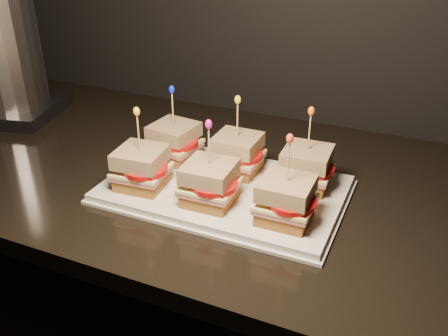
% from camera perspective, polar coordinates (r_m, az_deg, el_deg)
% --- Properties ---
extents(cabinet, '(2.42, 0.66, 0.90)m').
position_cam_1_polar(cabinet, '(1.43, -10.80, -15.65)').
color(cabinet, black).
rests_on(cabinet, ground).
extents(granite_slab, '(2.46, 0.70, 0.04)m').
position_cam_1_polar(granite_slab, '(1.16, -12.84, 1.26)').
color(granite_slab, black).
rests_on(granite_slab, cabinet).
extents(platter, '(0.44, 0.27, 0.02)m').
position_cam_1_polar(platter, '(0.95, 0.00, -2.44)').
color(platter, silver).
rests_on(platter, granite_slab).
extents(platter_rim, '(0.45, 0.28, 0.01)m').
position_cam_1_polar(platter_rim, '(0.95, 0.00, -2.75)').
color(platter_rim, silver).
rests_on(platter_rim, granite_slab).
extents(sandwich_0_bread_bot, '(0.09, 0.09, 0.02)m').
position_cam_1_polar(sandwich_0_bread_bot, '(1.05, -5.62, 1.74)').
color(sandwich_0_bread_bot, brown).
rests_on(sandwich_0_bread_bot, platter).
extents(sandwich_0_ham, '(0.10, 0.10, 0.01)m').
position_cam_1_polar(sandwich_0_ham, '(1.04, -5.66, 2.51)').
color(sandwich_0_ham, '#B55453').
rests_on(sandwich_0_ham, sandwich_0_bread_bot).
extents(sandwich_0_cheese, '(0.10, 0.10, 0.01)m').
position_cam_1_polar(sandwich_0_cheese, '(1.04, -5.68, 2.85)').
color(sandwich_0_cheese, '#FDF29B').
rests_on(sandwich_0_cheese, sandwich_0_ham).
extents(sandwich_0_tomato, '(0.08, 0.08, 0.01)m').
position_cam_1_polar(sandwich_0_tomato, '(1.02, -5.28, 2.99)').
color(sandwich_0_tomato, '#B30C0C').
rests_on(sandwich_0_tomato, sandwich_0_cheese).
extents(sandwich_0_bread_top, '(0.10, 0.10, 0.03)m').
position_cam_1_polar(sandwich_0_bread_top, '(1.03, -5.75, 4.19)').
color(sandwich_0_bread_top, '#56290D').
rests_on(sandwich_0_bread_top, sandwich_0_tomato).
extents(sandwich_0_pick, '(0.00, 0.00, 0.09)m').
position_cam_1_polar(sandwich_0_pick, '(1.01, -5.87, 6.50)').
color(sandwich_0_pick, tan).
rests_on(sandwich_0_pick, sandwich_0_bread_top).
extents(sandwich_0_frill, '(0.01, 0.01, 0.02)m').
position_cam_1_polar(sandwich_0_frill, '(0.99, -6.00, 8.91)').
color(sandwich_0_frill, '#091FD5').
rests_on(sandwich_0_frill, sandwich_0_pick).
extents(sandwich_1_bread_bot, '(0.08, 0.08, 0.02)m').
position_cam_1_polar(sandwich_1_bread_bot, '(0.99, 1.48, 0.28)').
color(sandwich_1_bread_bot, brown).
rests_on(sandwich_1_bread_bot, platter).
extents(sandwich_1_ham, '(0.09, 0.09, 0.01)m').
position_cam_1_polar(sandwich_1_ham, '(0.98, 1.49, 1.09)').
color(sandwich_1_ham, '#B55453').
rests_on(sandwich_1_ham, sandwich_1_bread_bot).
extents(sandwich_1_cheese, '(0.09, 0.09, 0.01)m').
position_cam_1_polar(sandwich_1_cheese, '(0.98, 1.49, 1.45)').
color(sandwich_1_cheese, '#FDF29B').
rests_on(sandwich_1_cheese, sandwich_1_ham).
extents(sandwich_1_tomato, '(0.08, 0.08, 0.01)m').
position_cam_1_polar(sandwich_1_tomato, '(0.97, 2.02, 1.57)').
color(sandwich_1_tomato, '#B30C0C').
rests_on(sandwich_1_tomato, sandwich_1_cheese).
extents(sandwich_1_bread_top, '(0.09, 0.09, 0.03)m').
position_cam_1_polar(sandwich_1_bread_top, '(0.97, 1.51, 2.85)').
color(sandwich_1_bread_top, '#56290D').
rests_on(sandwich_1_bread_top, sandwich_1_tomato).
extents(sandwich_1_pick, '(0.00, 0.00, 0.09)m').
position_cam_1_polar(sandwich_1_pick, '(0.95, 1.54, 5.27)').
color(sandwich_1_pick, tan).
rests_on(sandwich_1_pick, sandwich_1_bread_top).
extents(sandwich_1_frill, '(0.01, 0.01, 0.02)m').
position_cam_1_polar(sandwich_1_frill, '(0.94, 1.58, 7.81)').
color(sandwich_1_frill, yellow).
rests_on(sandwich_1_frill, sandwich_1_pick).
extents(sandwich_2_bread_bot, '(0.09, 0.09, 0.02)m').
position_cam_1_polar(sandwich_2_bread_bot, '(0.95, 9.27, -1.31)').
color(sandwich_2_bread_bot, brown).
rests_on(sandwich_2_bread_bot, platter).
extents(sandwich_2_ham, '(0.10, 0.09, 0.01)m').
position_cam_1_polar(sandwich_2_ham, '(0.95, 9.34, -0.49)').
color(sandwich_2_ham, '#B55453').
rests_on(sandwich_2_ham, sandwich_2_bread_bot).
extents(sandwich_2_cheese, '(0.10, 0.09, 0.01)m').
position_cam_1_polar(sandwich_2_cheese, '(0.94, 9.37, -0.12)').
color(sandwich_2_cheese, '#FDF29B').
rests_on(sandwich_2_cheese, sandwich_2_ham).
extents(sandwich_2_tomato, '(0.08, 0.08, 0.01)m').
position_cam_1_polar(sandwich_2_tomato, '(0.93, 10.02, -0.01)').
color(sandwich_2_tomato, '#B30C0C').
rests_on(sandwich_2_tomato, sandwich_2_cheese).
extents(sandwich_2_bread_top, '(0.09, 0.09, 0.03)m').
position_cam_1_polar(sandwich_2_bread_top, '(0.93, 9.50, 1.32)').
color(sandwich_2_bread_top, '#56290D').
rests_on(sandwich_2_bread_top, sandwich_2_tomato).
extents(sandwich_2_pick, '(0.00, 0.00, 0.09)m').
position_cam_1_polar(sandwich_2_pick, '(0.91, 9.72, 3.81)').
color(sandwich_2_pick, tan).
rests_on(sandwich_2_pick, sandwich_2_bread_top).
extents(sandwich_2_frill, '(0.01, 0.01, 0.02)m').
position_cam_1_polar(sandwich_2_frill, '(0.90, 9.95, 6.44)').
color(sandwich_2_frill, orange).
rests_on(sandwich_2_frill, sandwich_2_pick).
extents(sandwich_3_bread_bot, '(0.09, 0.09, 0.02)m').
position_cam_1_polar(sandwich_3_bread_bot, '(0.95, -9.29, -1.38)').
color(sandwich_3_bread_bot, brown).
rests_on(sandwich_3_bread_bot, platter).
extents(sandwich_3_ham, '(0.10, 0.10, 0.01)m').
position_cam_1_polar(sandwich_3_ham, '(0.95, -9.36, -0.55)').
color(sandwich_3_ham, '#B55453').
rests_on(sandwich_3_ham, sandwich_3_bread_bot).
extents(sandwich_3_cheese, '(0.10, 0.10, 0.01)m').
position_cam_1_polar(sandwich_3_cheese, '(0.94, -9.39, -0.18)').
color(sandwich_3_cheese, '#FDF29B').
rests_on(sandwich_3_cheese, sandwich_3_ham).
extents(sandwich_3_tomato, '(0.08, 0.08, 0.01)m').
position_cam_1_polar(sandwich_3_tomato, '(0.93, -9.00, -0.07)').
color(sandwich_3_tomato, '#B30C0C').
rests_on(sandwich_3_tomato, sandwich_3_cheese).
extents(sandwich_3_bread_top, '(0.09, 0.09, 0.03)m').
position_cam_1_polar(sandwich_3_bread_top, '(0.93, -9.52, 1.26)').
color(sandwich_3_bread_top, '#56290D').
rests_on(sandwich_3_bread_top, sandwich_3_tomato).
extents(sandwich_3_pick, '(0.00, 0.00, 0.09)m').
position_cam_1_polar(sandwich_3_pick, '(0.91, -9.74, 3.76)').
color(sandwich_3_pick, tan).
rests_on(sandwich_3_pick, sandwich_3_bread_top).
extents(sandwich_3_frill, '(0.01, 0.01, 0.02)m').
position_cam_1_polar(sandwich_3_frill, '(0.89, -9.97, 6.39)').
color(sandwich_3_frill, yellow).
rests_on(sandwich_3_frill, sandwich_3_pick).
extents(sandwich_4_bread_bot, '(0.09, 0.09, 0.02)m').
position_cam_1_polar(sandwich_4_bread_bot, '(0.89, -1.64, -3.19)').
color(sandwich_4_bread_bot, brown).
rests_on(sandwich_4_bread_bot, platter).
extents(sandwich_4_ham, '(0.09, 0.09, 0.01)m').
position_cam_1_polar(sandwich_4_ham, '(0.88, -1.66, -2.33)').
color(sandwich_4_ham, '#B55453').
rests_on(sandwich_4_ham, sandwich_4_bread_bot).
extents(sandwich_4_cheese, '(0.10, 0.09, 0.01)m').
position_cam_1_polar(sandwich_4_cheese, '(0.88, -1.66, -1.94)').
color(sandwich_4_cheese, '#FDF29B').
rests_on(sandwich_4_cheese, sandwich_4_ham).
extents(sandwich_4_tomato, '(0.08, 0.08, 0.01)m').
position_cam_1_polar(sandwich_4_tomato, '(0.87, -1.12, -1.85)').
color(sandwich_4_tomato, '#B30C0C').
rests_on(sandwich_4_tomato, sandwich_4_cheese).
extents(sandwich_4_bread_top, '(0.09, 0.09, 0.03)m').
position_cam_1_polar(sandwich_4_bread_top, '(0.87, -1.69, -0.42)').
color(sandwich_4_bread_top, '#56290D').
rests_on(sandwich_4_bread_top, sandwich_4_tomato).
extents(sandwich_4_pick, '(0.00, 0.00, 0.09)m').
position_cam_1_polar(sandwich_4_pick, '(0.85, -1.73, 2.23)').
color(sandwich_4_pick, tan).
rests_on(sandwich_4_pick, sandwich_4_bread_top).
extents(sandwich_4_frill, '(0.01, 0.01, 0.02)m').
position_cam_1_polar(sandwich_4_frill, '(0.83, -1.78, 5.03)').
color(sandwich_4_frill, '#C11A9D').
rests_on(sandwich_4_frill, sandwich_4_pick).
extents(sandwich_5_bread_bot, '(0.08, 0.08, 0.02)m').
position_cam_1_polar(sandwich_5_bread_bot, '(0.85, 6.96, -5.16)').
color(sandwich_5_bread_bot, brown).
rests_on(sandwich_5_bread_bot, platter).
extents(sandwich_5_ham, '(0.09, 0.09, 0.01)m').
position_cam_1_polar(sandwich_5_ham, '(0.84, 7.02, -4.27)').
color(sandwich_5_ham, '#B55453').
rests_on(sandwich_5_ham, sandwich_5_bread_bot).
extents(sandwich_5_cheese, '(0.09, 0.09, 0.01)m').
position_cam_1_polar(sandwich_5_cheese, '(0.84, 7.05, -3.87)').
color(sandwich_5_cheese, '#FDF29B').
rests_on(sandwich_5_cheese, sandwich_5_ham).
extents(sandwich_5_tomato, '(0.08, 0.08, 0.01)m').
position_cam_1_polar(sandwich_5_tomato, '(0.83, 7.75, -3.80)').
color(sandwich_5_tomato, '#B30C0C').
rests_on(sandwich_5_tomato, sandwich_5_cheese).
extents(sandwich_5_bread_top, '(0.09, 0.09, 0.03)m').
position_cam_1_polar(sandwich_5_bread_top, '(0.82, 7.16, -2.31)').
color(sandwich_5_bread_top, '#56290D').
rests_on(sandwich_5_bread_top, sandwich_5_tomato).
extents(sandwich_5_pick, '(0.00, 0.00, 0.09)m').
position_cam_1_polar(sandwich_5_pick, '(0.80, 7.35, 0.44)').
color(sandwich_5_pick, tan).
rests_on(sandwich_5_pick, sandwich_5_bread_top).
extents(sandwich_5_frill, '(0.01, 0.01, 0.02)m').
position_cam_1_polar(sandwich_5_frill, '(0.78, 7.55, 3.35)').
color(sandwich_5_frill, red).
rests_on(sandwich_5_frill, sandwich_5_pick).
extents(appliance_base, '(0.31, 0.27, 0.03)m').
position_cam_1_polar(appliance_base, '(1.43, -23.51, 6.31)').
color(appliance_base, '#262628').
rests_on(appliance_base, granite_slab).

